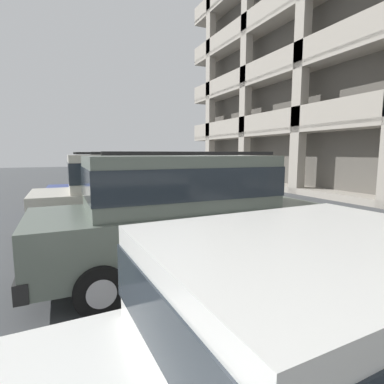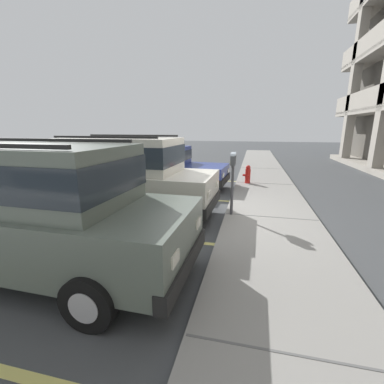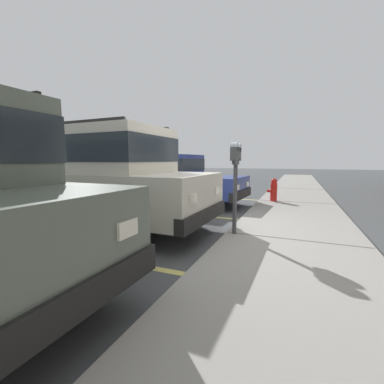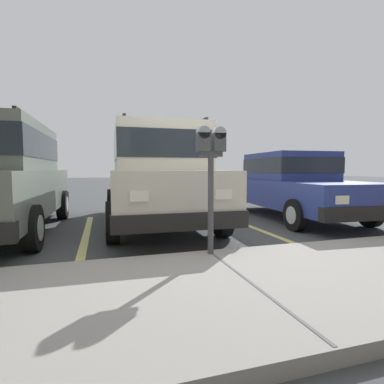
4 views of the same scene
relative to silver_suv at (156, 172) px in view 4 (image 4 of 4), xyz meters
The scene contains 6 objects.
ground_plane 2.71m from the silver_suv, 94.58° to the left, with size 80.00×80.00×0.10m.
sidewalk 3.90m from the silver_suv, 92.99° to the left, with size 40.00×2.20×0.12m.
parking_stall_lines 2.04m from the silver_suv, 37.62° to the left, with size 12.63×4.80×0.01m.
silver_suv is the anchor object (origin of this frame).
red_sedan 3.29m from the silver_suv, behind, with size 2.05×4.59×1.54m.
parking_meter_near 2.81m from the silver_suv, 93.55° to the left, with size 0.35×0.12×1.53m.
Camera 4 is at (1.27, 3.73, 1.15)m, focal length 28.00 mm.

